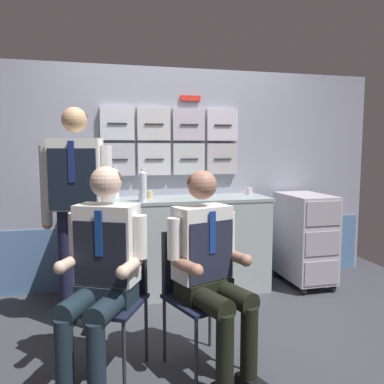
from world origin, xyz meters
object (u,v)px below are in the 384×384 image
object	(u,v)px
crew_member_left	(101,265)
crew_member_right	(210,264)
water_bottle_short	(115,183)
folding_chair_right	(195,281)
service_trolley	(305,236)
folding_chair_left	(114,285)
coffee_cup_spare	(82,196)
crew_member_standing	(77,200)

from	to	relation	value
crew_member_left	crew_member_right	xyz separation A→B (m)	(0.64, -0.08, -0.02)
water_bottle_short	folding_chair_right	bearing A→B (deg)	-72.88
service_trolley	crew_member_right	distance (m)	1.88
crew_member_right	water_bottle_short	size ratio (longest dim) A/B	4.11
service_trolley	water_bottle_short	xyz separation A→B (m)	(-1.85, 0.25, 0.56)
folding_chair_left	water_bottle_short	size ratio (longest dim) A/B	2.81
folding_chair_right	coffee_cup_spare	distance (m)	1.53
service_trolley	water_bottle_short	size ratio (longest dim) A/B	3.04
folding_chair_left	coffee_cup_spare	size ratio (longest dim) A/B	11.38
water_bottle_short	coffee_cup_spare	xyz separation A→B (m)	(-0.30, -0.08, -0.10)
crew_member_right	folding_chair_right	bearing A→B (deg)	109.71
service_trolley	coffee_cup_spare	world-z (taller)	coffee_cup_spare
service_trolley	folding_chair_left	world-z (taller)	service_trolley
crew_member_left	crew_member_right	size ratio (longest dim) A/B	1.02
crew_member_standing	crew_member_left	bearing A→B (deg)	-77.80
folding_chair_right	water_bottle_short	distance (m)	1.53
crew_member_left	coffee_cup_spare	xyz separation A→B (m)	(-0.14, 1.37, 0.25)
crew_member_right	coffee_cup_spare	world-z (taller)	crew_member_right
crew_member_left	crew_member_standing	world-z (taller)	crew_member_standing
folding_chair_left	crew_member_standing	distance (m)	0.78
folding_chair_left	water_bottle_short	xyz separation A→B (m)	(0.09, 1.30, 0.53)
crew_member_standing	coffee_cup_spare	size ratio (longest dim) A/B	22.45
folding_chair_right	crew_member_right	bearing A→B (deg)	-70.29
service_trolley	crew_member_standing	xyz separation A→B (m)	(-2.16, -0.47, 0.50)
service_trolley	folding_chair_right	xyz separation A→B (m)	(-1.42, -1.12, 0.03)
service_trolley	crew_member_standing	distance (m)	2.27
service_trolley	folding_chair_left	size ratio (longest dim) A/B	1.08
crew_member_left	folding_chair_right	bearing A→B (deg)	7.54
folding_chair_left	crew_member_left	size ratio (longest dim) A/B	0.67
service_trolley	water_bottle_short	distance (m)	1.94
service_trolley	crew_member_left	bearing A→B (deg)	-149.24
crew_member_left	water_bottle_short	size ratio (longest dim) A/B	4.20
crew_member_left	water_bottle_short	world-z (taller)	crew_member_left
crew_member_left	crew_member_right	world-z (taller)	crew_member_left
service_trolley	crew_member_standing	bearing A→B (deg)	-167.80
service_trolley	folding_chair_right	distance (m)	1.81
coffee_cup_spare	crew_member_right	bearing A→B (deg)	-61.80
service_trolley	crew_member_standing	world-z (taller)	crew_member_standing
crew_member_right	coffee_cup_spare	xyz separation A→B (m)	(-0.77, 1.44, 0.27)
service_trolley	crew_member_standing	size ratio (longest dim) A/B	0.55
folding_chair_left	crew_member_right	bearing A→B (deg)	-21.23
folding_chair_right	crew_member_right	xyz separation A→B (m)	(0.05, -0.15, 0.16)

